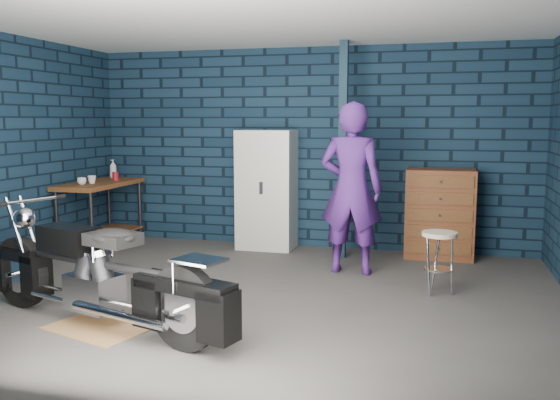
{
  "coord_description": "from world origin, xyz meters",
  "views": [
    {
      "loc": [
        1.69,
        -5.39,
        1.75
      ],
      "look_at": [
        0.18,
        0.3,
        0.94
      ],
      "focal_mm": 38.0,
      "sensor_mm": 36.0,
      "label": 1
    }
  ],
  "objects_px": {
    "motorcycle": "(98,267)",
    "tool_chest": "(440,214)",
    "locker": "(267,190)",
    "shop_stool": "(439,263)",
    "person": "(351,189)",
    "storage_bin": "(82,245)",
    "workbench": "(101,215)"
  },
  "relations": [
    {
      "from": "motorcycle",
      "to": "storage_bin",
      "type": "xyz_separation_m",
      "value": [
        -1.65,
        2.25,
        -0.37
      ]
    },
    {
      "from": "person",
      "to": "storage_bin",
      "type": "height_order",
      "value": "person"
    },
    {
      "from": "locker",
      "to": "shop_stool",
      "type": "xyz_separation_m",
      "value": [
        2.26,
        -1.62,
        -0.48
      ]
    },
    {
      "from": "person",
      "to": "storage_bin",
      "type": "distance_m",
      "value": 3.52
    },
    {
      "from": "motorcycle",
      "to": "storage_bin",
      "type": "height_order",
      "value": "motorcycle"
    },
    {
      "from": "motorcycle",
      "to": "workbench",
      "type": "bearing_deg",
      "value": 138.44
    },
    {
      "from": "motorcycle",
      "to": "shop_stool",
      "type": "distance_m",
      "value": 3.26
    },
    {
      "from": "workbench",
      "to": "motorcycle",
      "type": "xyz_separation_m",
      "value": [
        1.67,
        -2.75,
        0.07
      ]
    },
    {
      "from": "motorcycle",
      "to": "shop_stool",
      "type": "xyz_separation_m",
      "value": [
        2.75,
        1.73,
        -0.2
      ]
    },
    {
      "from": "storage_bin",
      "to": "tool_chest",
      "type": "xyz_separation_m",
      "value": [
        4.41,
        1.1,
        0.41
      ]
    },
    {
      "from": "workbench",
      "to": "person",
      "type": "bearing_deg",
      "value": -6.64
    },
    {
      "from": "workbench",
      "to": "tool_chest",
      "type": "height_order",
      "value": "tool_chest"
    },
    {
      "from": "storage_bin",
      "to": "locker",
      "type": "height_order",
      "value": "locker"
    },
    {
      "from": "workbench",
      "to": "locker",
      "type": "bearing_deg",
      "value": 15.61
    },
    {
      "from": "motorcycle",
      "to": "tool_chest",
      "type": "xyz_separation_m",
      "value": [
        2.76,
        3.35,
        0.04
      ]
    },
    {
      "from": "person",
      "to": "shop_stool",
      "type": "height_order",
      "value": "person"
    },
    {
      "from": "person",
      "to": "motorcycle",
      "type": "bearing_deg",
      "value": 54.36
    },
    {
      "from": "shop_stool",
      "to": "motorcycle",
      "type": "bearing_deg",
      "value": -147.78
    },
    {
      "from": "workbench",
      "to": "motorcycle",
      "type": "distance_m",
      "value": 3.22
    },
    {
      "from": "storage_bin",
      "to": "locker",
      "type": "relative_size",
      "value": 0.31
    },
    {
      "from": "shop_stool",
      "to": "tool_chest",
      "type": "bearing_deg",
      "value": 89.88
    },
    {
      "from": "motorcycle",
      "to": "storage_bin",
      "type": "bearing_deg",
      "value": 143.42
    },
    {
      "from": "storage_bin",
      "to": "motorcycle",
      "type": "bearing_deg",
      "value": -53.77
    },
    {
      "from": "person",
      "to": "locker",
      "type": "height_order",
      "value": "person"
    },
    {
      "from": "workbench",
      "to": "motorcycle",
      "type": "relative_size",
      "value": 0.59
    },
    {
      "from": "motorcycle",
      "to": "tool_chest",
      "type": "relative_size",
      "value": 2.1
    },
    {
      "from": "tool_chest",
      "to": "shop_stool",
      "type": "distance_m",
      "value": 1.64
    },
    {
      "from": "motorcycle",
      "to": "locker",
      "type": "height_order",
      "value": "locker"
    },
    {
      "from": "motorcycle",
      "to": "person",
      "type": "bearing_deg",
      "value": 70.12
    },
    {
      "from": "storage_bin",
      "to": "shop_stool",
      "type": "relative_size",
      "value": 0.78
    },
    {
      "from": "locker",
      "to": "tool_chest",
      "type": "xyz_separation_m",
      "value": [
        2.27,
        0.0,
        -0.24
      ]
    },
    {
      "from": "motorcycle",
      "to": "locker",
      "type": "relative_size",
      "value": 1.48
    }
  ]
}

